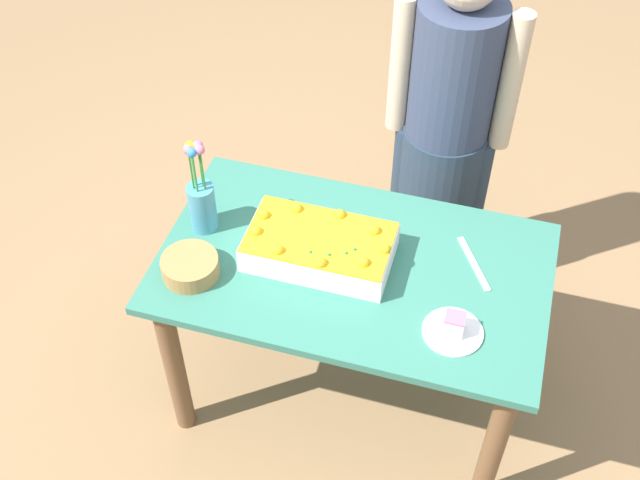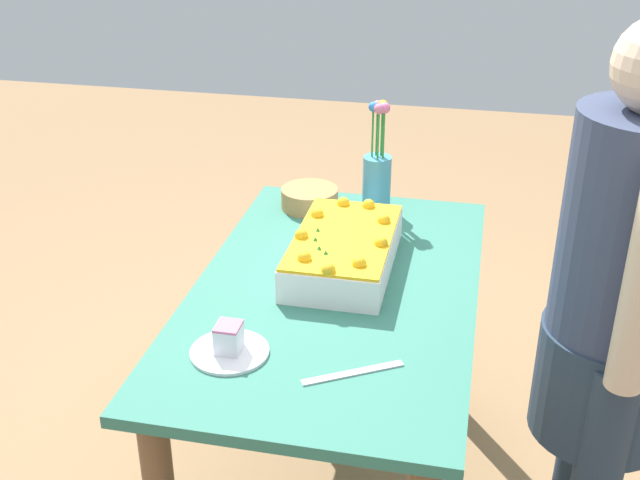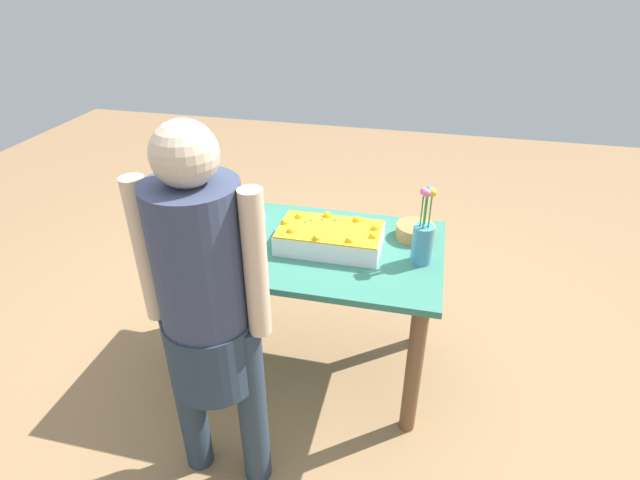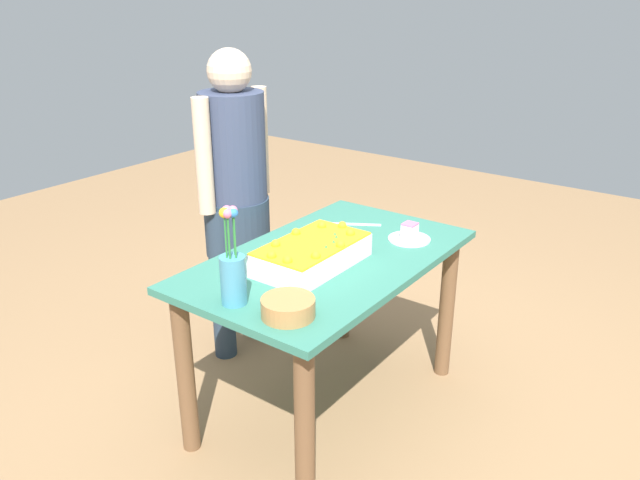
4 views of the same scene
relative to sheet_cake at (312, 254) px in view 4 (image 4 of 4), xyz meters
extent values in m
plane|color=#94704B|center=(0.11, 0.00, -0.78)|extent=(8.00, 8.00, 0.00)
cube|color=#337361|center=(0.11, 0.00, -0.07)|extent=(1.23, 0.73, 0.03)
cylinder|color=brown|center=(-0.43, -0.29, -0.43)|extent=(0.07, 0.07, 0.70)
cylinder|color=brown|center=(0.65, -0.29, -0.43)|extent=(0.07, 0.07, 0.70)
cylinder|color=brown|center=(-0.43, 0.29, -0.43)|extent=(0.07, 0.07, 0.70)
cylinder|color=brown|center=(0.65, 0.29, -0.43)|extent=(0.07, 0.07, 0.70)
cube|color=white|center=(0.00, 0.00, -0.01)|extent=(0.46, 0.26, 0.09)
cube|color=gold|center=(0.00, 0.00, 0.04)|extent=(0.45, 0.26, 0.01)
sphere|color=gold|center=(0.21, 0.00, 0.05)|extent=(0.04, 0.04, 0.04)
sphere|color=gold|center=(0.16, 0.07, 0.05)|extent=(0.04, 0.04, 0.04)
sphere|color=gold|center=(0.04, 0.11, 0.05)|extent=(0.04, 0.04, 0.04)
sphere|color=gold|center=(-0.10, 0.09, 0.05)|extent=(0.04, 0.04, 0.04)
sphere|color=gold|center=(-0.20, 0.04, 0.05)|extent=(0.04, 0.04, 0.04)
sphere|color=gold|center=(-0.20, -0.04, 0.05)|extent=(0.04, 0.04, 0.04)
sphere|color=gold|center=(-0.10, -0.09, 0.05)|extent=(0.04, 0.04, 0.04)
sphere|color=gold|center=(0.04, -0.11, 0.05)|extent=(0.04, 0.04, 0.04)
sphere|color=gold|center=(0.16, -0.07, 0.05)|extent=(0.04, 0.04, 0.04)
cone|color=#2D8438|center=(0.12, -0.02, 0.05)|extent=(0.02, 0.02, 0.02)
cone|color=#2D8438|center=(0.10, -0.05, 0.05)|extent=(0.02, 0.02, 0.02)
cone|color=#2D8438|center=(-0.01, -0.07, 0.05)|extent=(0.02, 0.02, 0.02)
cone|color=#2D8438|center=(0.05, -0.07, 0.05)|extent=(0.02, 0.02, 0.02)
cylinder|color=white|center=(0.46, -0.17, -0.05)|extent=(0.18, 0.18, 0.01)
cube|color=white|center=(0.46, -0.17, -0.01)|extent=(0.06, 0.06, 0.06)
cube|color=#D56795|center=(0.46, -0.17, 0.02)|extent=(0.06, 0.06, 0.01)
cube|color=silver|center=(0.48, 0.11, -0.05)|extent=(0.14, 0.21, 0.00)
cylinder|color=teal|center=(-0.40, 0.03, 0.04)|extent=(0.09, 0.09, 0.17)
cylinder|color=#2D8438|center=(-0.39, 0.03, 0.20)|extent=(0.01, 0.01, 0.16)
sphere|color=#CE6A8F|center=(-0.39, 0.03, 0.28)|extent=(0.03, 0.03, 0.03)
cylinder|color=#2D8438|center=(-0.40, 0.05, 0.20)|extent=(0.01, 0.01, 0.16)
sphere|color=pink|center=(-0.40, 0.05, 0.28)|extent=(0.03, 0.03, 0.03)
cylinder|color=#2D8438|center=(-0.42, 0.04, 0.20)|extent=(0.01, 0.01, 0.16)
sphere|color=yellow|center=(-0.42, 0.04, 0.28)|extent=(0.03, 0.03, 0.03)
cylinder|color=#2D8438|center=(-0.42, 0.02, 0.20)|extent=(0.01, 0.01, 0.16)
sphere|color=#DB6C8B|center=(-0.42, 0.02, 0.28)|extent=(0.03, 0.03, 0.03)
cylinder|color=#2D8438|center=(-0.40, 0.01, 0.20)|extent=(0.01, 0.01, 0.16)
sphere|color=#2E78C5|center=(-0.40, 0.01, 0.28)|extent=(0.03, 0.03, 0.03)
cylinder|color=#B27A44|center=(-0.37, -0.18, -0.02)|extent=(0.18, 0.18, 0.06)
cylinder|color=#273749|center=(0.15, 0.67, -0.39)|extent=(0.11, 0.11, 0.78)
cylinder|color=#273749|center=(0.41, 0.67, -0.39)|extent=(0.11, 0.11, 0.78)
cylinder|color=#273749|center=(0.28, 0.67, -0.12)|extent=(0.31, 0.31, 0.28)
cylinder|color=#353E59|center=(0.28, 0.67, 0.26)|extent=(0.30, 0.30, 0.52)
sphere|color=beige|center=(0.28, 0.67, 0.61)|extent=(0.20, 0.20, 0.20)
cylinder|color=beige|center=(0.09, 0.67, 0.26)|extent=(0.08, 0.08, 0.52)
cylinder|color=beige|center=(0.47, 0.67, 0.26)|extent=(0.08, 0.08, 0.52)
camera|label=1|loc=(0.49, -1.65, 1.84)|focal=45.00mm
camera|label=2|loc=(1.90, 0.35, 1.00)|focal=45.00mm
camera|label=3|loc=(-0.39, 1.88, 1.11)|focal=28.00mm
camera|label=4|loc=(-1.76, -1.33, 0.95)|focal=35.00mm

